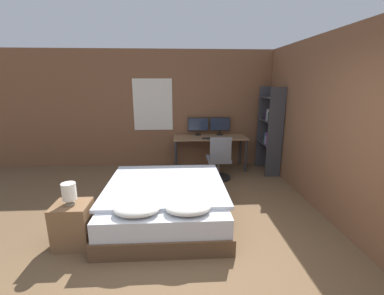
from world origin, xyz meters
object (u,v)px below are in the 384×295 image
nightstand (73,224)px  desk (210,140)px  keyboard (211,138)px  bookshelf (271,127)px  office_chair (219,162)px  monitor_left (198,125)px  bed (166,202)px  monitor_right (220,125)px  bedside_lamp (69,192)px  computer_mouse (224,138)px

nightstand → desk: 3.49m
keyboard → bookshelf: (1.28, -0.11, 0.25)m
desk → office_chair: size_ratio=1.79×
monitor_left → office_chair: bearing=-68.0°
bed → monitor_right: monitor_right is taller
nightstand → monitor_left: 3.58m
bookshelf → keyboard: bearing=175.2°
bedside_lamp → desk: bedside_lamp is taller
computer_mouse → office_chair: bearing=-110.8°
keyboard → bookshelf: size_ratio=0.21×
desk → computer_mouse: size_ratio=23.87×
monitor_right → bookshelf: bookshelf is taller
monitor_left → computer_mouse: 0.73m
nightstand → monitor_right: monitor_right is taller
bedside_lamp → office_chair: bearing=44.3°
nightstand → bedside_lamp: bearing=153.4°
monitor_left → bedside_lamp: bearing=-120.7°
bed → desk: 2.44m
computer_mouse → bookshelf: bearing=-6.2°
keyboard → nightstand: bearing=-128.4°
monitor_left → bed: bearing=-105.4°
nightstand → monitor_left: size_ratio=1.14×
monitor_left → keyboard: size_ratio=1.22×
bed → bedside_lamp: size_ratio=7.15×
office_chair → bookshelf: (1.18, 0.37, 0.65)m
bed → monitor_right: (1.19, 2.44, 0.74)m
desk → office_chair: 0.76m
bedside_lamp → monitor_left: monitor_left is taller
nightstand → office_chair: 3.02m
computer_mouse → desk: bearing=143.6°
nightstand → office_chair: bearing=44.3°
desk → office_chair: bearing=-81.3°
nightstand → monitor_right: (2.31, 3.01, 0.73)m
nightstand → bedside_lamp: (-0.00, 0.00, 0.44)m
monitor_left → monitor_right: (0.52, 0.00, 0.00)m
monitor_left → office_chair: monitor_left is taller
bed → computer_mouse: size_ratio=27.68×
bookshelf → nightstand: bearing=-143.4°
bedside_lamp → office_chair: office_chair is taller
bedside_lamp → monitor_right: bearing=52.5°
bed → bedside_lamp: bedside_lamp is taller
monitor_left → keyboard: (0.26, -0.43, -0.23)m
nightstand → desk: bearing=53.7°
computer_mouse → office_chair: office_chair is taller
bedside_lamp → monitor_right: monitor_right is taller
bedside_lamp → monitor_right: (2.31, 3.01, 0.29)m
bedside_lamp → bed: bearing=27.2°
monitor_right → computer_mouse: 0.48m
bedside_lamp → computer_mouse: (2.34, 2.58, 0.07)m
monitor_right → nightstand: bearing=-127.5°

